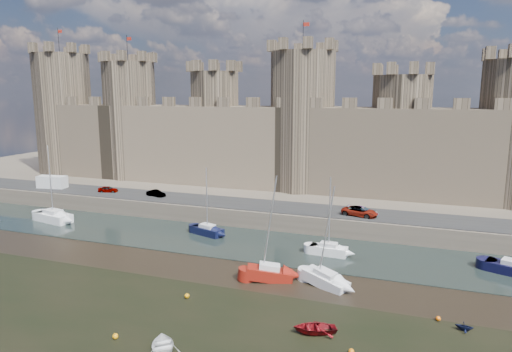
# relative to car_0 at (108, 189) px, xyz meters

# --- Properties ---
(ground) EXTENTS (160.00, 160.00, 0.00)m
(ground) POSITION_rel_car_0_xyz_m (27.30, -33.90, -3.04)
(ground) COLOR black
(ground) RESTS_ON ground
(water_channel) EXTENTS (160.00, 12.00, 0.08)m
(water_channel) POSITION_rel_car_0_xyz_m (27.30, -9.90, -3.00)
(water_channel) COLOR black
(water_channel) RESTS_ON ground
(quay) EXTENTS (160.00, 60.00, 2.50)m
(quay) POSITION_rel_car_0_xyz_m (27.30, 26.10, -1.79)
(quay) COLOR #4C443A
(quay) RESTS_ON ground
(road) EXTENTS (160.00, 7.00, 0.10)m
(road) POSITION_rel_car_0_xyz_m (27.30, 0.10, -0.49)
(road) COLOR black
(road) RESTS_ON quay
(castle) EXTENTS (108.50, 11.00, 29.00)m
(castle) POSITION_rel_car_0_xyz_m (26.66, 14.10, 8.63)
(castle) COLOR #42382B
(castle) RESTS_ON quay
(car_0) EXTENTS (3.40, 2.14, 1.08)m
(car_0) POSITION_rel_car_0_xyz_m (0.00, 0.00, 0.00)
(car_0) COLOR gray
(car_0) RESTS_ON quay
(car_1) EXTENTS (3.47, 1.87, 1.08)m
(car_1) POSITION_rel_car_0_xyz_m (9.23, -0.11, 0.00)
(car_1) COLOR gray
(car_1) RESTS_ON quay
(car_2) EXTENTS (4.37, 2.13, 1.22)m
(car_2) POSITION_rel_car_0_xyz_m (41.61, -0.54, 0.07)
(car_2) COLOR gray
(car_2) RESTS_ON quay
(car_3) EXTENTS (5.13, 3.22, 1.32)m
(car_3) POSITION_rel_car_0_xyz_m (41.27, -1.13, 0.12)
(car_3) COLOR gray
(car_3) RESTS_ON quay
(van) EXTENTS (5.17, 2.63, 2.16)m
(van) POSITION_rel_car_0_xyz_m (-11.24, -0.40, 0.54)
(van) COLOR silver
(van) RESTS_ON quay
(sailboat_0) EXTENTS (6.38, 3.44, 11.30)m
(sailboat_0) POSITION_rel_car_0_xyz_m (-2.07, -10.20, -2.18)
(sailboat_0) COLOR silver
(sailboat_0) RESTS_ON ground
(sailboat_1) EXTENTS (4.88, 3.08, 9.13)m
(sailboat_1) POSITION_rel_car_0_xyz_m (22.15, -8.37, -2.30)
(sailboat_1) COLOR black
(sailboat_1) RESTS_ON ground
(sailboat_2) EXTENTS (4.41, 1.93, 9.32)m
(sailboat_2) POSITION_rel_car_0_xyz_m (38.90, -10.55, -2.27)
(sailboat_2) COLOR white
(sailboat_2) RESTS_ON ground
(sailboat_4) EXTENTS (5.00, 3.16, 10.93)m
(sailboat_4) POSITION_rel_car_0_xyz_m (34.57, -19.75, -2.25)
(sailboat_4) COLOR maroon
(sailboat_4) RESTS_ON ground
(sailboat_5) EXTENTS (5.05, 3.59, 10.17)m
(sailboat_5) POSITION_rel_car_0_xyz_m (40.20, -19.26, -2.31)
(sailboat_5) COLOR white
(sailboat_5) RESTS_ON ground
(dinghy_2) EXTENTS (3.99, 4.26, 0.72)m
(dinghy_2) POSITION_rel_car_0_xyz_m (31.07, -34.67, -2.68)
(dinghy_2) COLOR silver
(dinghy_2) RESTS_ON ground
(dinghy_4) EXTENTS (4.22, 3.74, 0.72)m
(dinghy_4) POSITION_rel_car_0_xyz_m (41.15, -28.44, -2.68)
(dinghy_4) COLOR maroon
(dinghy_4) RESTS_ON ground
(dinghy_7) EXTENTS (1.39, 1.20, 0.73)m
(dinghy_7) POSITION_rel_car_0_xyz_m (52.41, -24.13, -2.68)
(dinghy_7) COLOR black
(dinghy_7) RESTS_ON ground
(buoy_1) EXTENTS (0.47, 0.47, 0.47)m
(buoy_1) POSITION_rel_car_0_xyz_m (28.61, -26.30, -2.80)
(buoy_1) COLOR orange
(buoy_1) RESTS_ON ground
(buoy_3) EXTENTS (0.42, 0.42, 0.42)m
(buoy_3) POSITION_rel_car_0_xyz_m (50.51, -23.06, -2.83)
(buoy_3) COLOR #EB5E0A
(buoy_3) RESTS_ON ground
(buoy_4) EXTENTS (0.45, 0.45, 0.45)m
(buoy_4) POSITION_rel_car_0_xyz_m (26.73, -34.51, -2.81)
(buoy_4) COLOR #FD9E0B
(buoy_4) RESTS_ON ground
(buoy_5) EXTENTS (0.43, 0.43, 0.43)m
(buoy_5) POSITION_rel_car_0_xyz_m (44.33, -30.51, -2.82)
(buoy_5) COLOR orange
(buoy_5) RESTS_ON ground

